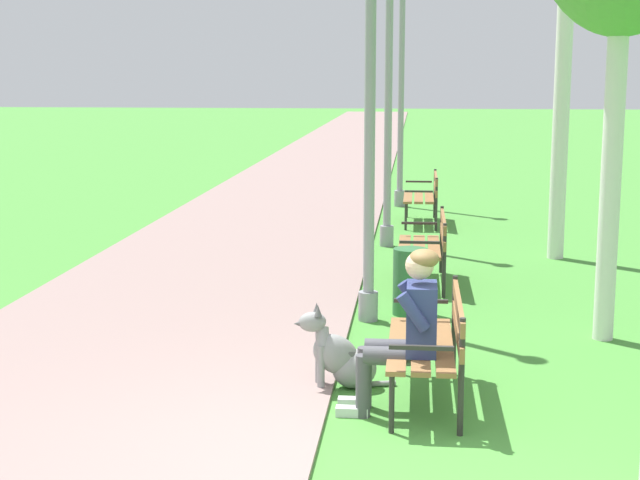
{
  "coord_description": "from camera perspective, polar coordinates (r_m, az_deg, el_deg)",
  "views": [
    {
      "loc": [
        0.37,
        -5.81,
        2.52
      ],
      "look_at": [
        -0.56,
        3.35,
        0.9
      ],
      "focal_mm": 54.07,
      "sensor_mm": 36.0,
      "label": 1
    }
  ],
  "objects": [
    {
      "name": "litter_bin",
      "position": [
        10.11,
        5.35,
        -2.47
      ],
      "size": [
        0.36,
        0.36,
        0.7
      ],
      "primitive_type": "cylinder",
      "color": "#2D6638",
      "rests_on": "ground"
    },
    {
      "name": "park_bench_far",
      "position": [
        16.11,
        6.21,
        2.76
      ],
      "size": [
        0.55,
        1.5,
        0.85
      ],
      "color": "olive",
      "rests_on": "ground"
    },
    {
      "name": "lamp_post_far",
      "position": [
        18.06,
        4.84,
        9.58
      ],
      "size": [
        0.24,
        0.24,
        4.65
      ],
      "color": "gray",
      "rests_on": "ground"
    },
    {
      "name": "dog_grey",
      "position": [
        7.77,
        1.29,
        -6.95
      ],
      "size": [
        0.82,
        0.38,
        0.71
      ],
      "color": "gray",
      "rests_on": "ground"
    },
    {
      "name": "lamp_post_mid",
      "position": [
        13.86,
        4.07,
        8.45
      ],
      "size": [
        0.24,
        0.24,
        4.17
      ],
      "color": "gray",
      "rests_on": "ground"
    },
    {
      "name": "park_bench_mid",
      "position": [
        11.52,
        6.38,
        -0.12
      ],
      "size": [
        0.55,
        1.5,
        0.85
      ],
      "color": "olive",
      "rests_on": "ground"
    },
    {
      "name": "person_seated_on_near_bench",
      "position": [
        7.13,
        5.14,
        -5.03
      ],
      "size": [
        0.74,
        0.49,
        1.25
      ],
      "color": "#4C4C51",
      "rests_on": "ground"
    },
    {
      "name": "ground_plane",
      "position": [
        6.35,
        2.04,
        -13.43
      ],
      "size": [
        120.0,
        120.0,
        0.0
      ],
      "primitive_type": "plane",
      "color": "#478E38"
    },
    {
      "name": "lamp_post_near",
      "position": [
        9.6,
        2.97,
        7.39
      ],
      "size": [
        0.24,
        0.24,
        4.03
      ],
      "color": "gray",
      "rests_on": "ground"
    },
    {
      "name": "paved_path",
      "position": [
        30.02,
        0.99,
        5.2
      ],
      "size": [
        3.72,
        60.0,
        0.04
      ],
      "primitive_type": "cube",
      "color": "gray",
      "rests_on": "ground"
    },
    {
      "name": "park_bench_near",
      "position": [
        7.44,
        6.75,
        -5.75
      ],
      "size": [
        0.55,
        1.5,
        0.85
      ],
      "color": "olive",
      "rests_on": "ground"
    }
  ]
}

